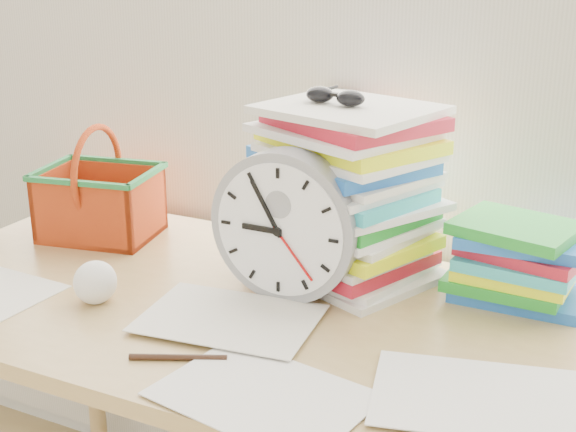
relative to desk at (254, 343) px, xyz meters
The scene contains 9 objects.
desk is the anchor object (origin of this frame).
paper_stack 0.33m from the desk, 66.67° to the left, with size 0.33×0.27×0.33m, color white, non-canonical shape.
clock 0.22m from the desk, 58.18° to the left, with size 0.28×0.28×0.06m, color gray.
sunglasses 0.47m from the desk, 72.26° to the left, with size 0.13×0.11×0.03m, color black, non-canonical shape.
book_stack 0.49m from the desk, 30.09° to the left, with size 0.25×0.19×0.15m, color white, non-canonical shape.
basket 0.53m from the desk, 160.72° to the left, with size 0.24×0.19×0.24m, color #C74213, non-canonical shape.
crumpled_ball 0.30m from the desk, 156.83° to the right, with size 0.08×0.08×0.08m, color white.
pen 0.24m from the desk, 92.51° to the right, with size 0.01×0.01×0.15m, color black.
scattered_papers 0.08m from the desk, ahead, with size 1.26×0.42×0.02m, color white, non-canonical shape.
Camera 1 is at (0.63, 0.47, 1.37)m, focal length 50.00 mm.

